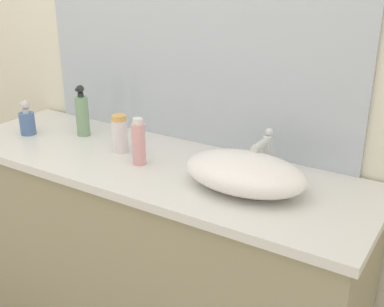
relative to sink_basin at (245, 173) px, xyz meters
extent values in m
cube|color=silver|center=(-0.46, 0.33, 0.37)|extent=(6.00, 0.06, 2.60)
cube|color=gray|center=(-0.40, 0.02, -0.51)|extent=(1.63, 0.50, 0.85)
cube|color=silver|center=(-0.40, 0.02, -0.07)|extent=(1.67, 0.54, 0.03)
cube|color=#B2BCC6|center=(-0.40, 0.29, 0.45)|extent=(1.40, 0.01, 1.02)
ellipsoid|color=white|center=(0.00, 0.00, 0.00)|extent=(0.41, 0.27, 0.11)
cylinder|color=silver|center=(0.00, 0.17, 0.01)|extent=(0.03, 0.03, 0.13)
cylinder|color=silver|center=(0.00, 0.11, 0.06)|extent=(0.02, 0.11, 0.02)
sphere|color=silver|center=(0.00, 0.18, 0.08)|extent=(0.03, 0.03, 0.03)
cylinder|color=gray|center=(-0.81, 0.10, 0.03)|extent=(0.05, 0.05, 0.17)
cylinder|color=#1C2A28|center=(-0.81, 0.10, 0.12)|extent=(0.02, 0.02, 0.02)
sphere|color=#242A24|center=(-0.81, 0.10, 0.14)|extent=(0.03, 0.03, 0.03)
cylinder|color=#252329|center=(-0.81, 0.09, 0.14)|extent=(0.01, 0.02, 0.01)
cylinder|color=white|center=(-0.55, 0.04, 0.01)|extent=(0.06, 0.06, 0.13)
cylinder|color=#E2A655|center=(-0.55, 0.04, 0.08)|extent=(0.05, 0.05, 0.02)
cylinder|color=pink|center=(-0.42, -0.02, 0.02)|extent=(0.05, 0.05, 0.15)
cylinder|color=silver|center=(-0.42, -0.02, 0.11)|extent=(0.04, 0.04, 0.02)
cylinder|color=#4A699C|center=(-1.02, -0.01, -0.01)|extent=(0.06, 0.06, 0.09)
cylinder|color=silver|center=(-1.02, -0.01, 0.05)|extent=(0.03, 0.03, 0.02)
sphere|color=silver|center=(-1.02, -0.01, 0.07)|extent=(0.04, 0.04, 0.04)
cylinder|color=silver|center=(-1.02, -0.02, 0.07)|extent=(0.02, 0.02, 0.02)
camera|label=1|loc=(0.61, -1.29, 0.64)|focal=45.32mm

